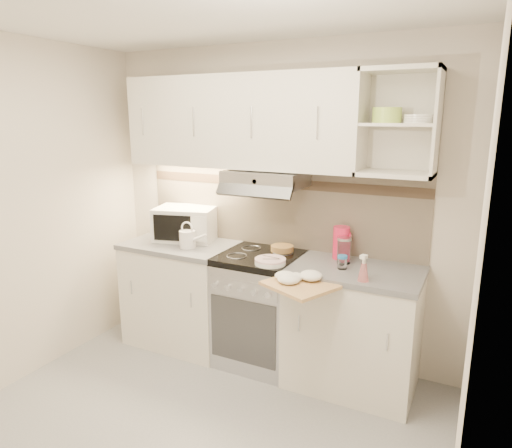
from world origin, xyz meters
name	(u,v)px	position (x,y,z in m)	size (l,w,h in m)	color
ground	(180,443)	(0.00, 0.00, 0.00)	(3.00, 3.00, 0.00)	gray
room_shell	(207,170)	(0.00, 0.37, 1.63)	(3.04, 2.84, 2.52)	beige
base_cabinet_left	(183,295)	(-0.75, 1.10, 0.43)	(0.90, 0.60, 0.86)	silver
worktop_left	(181,245)	(-0.75, 1.10, 0.88)	(0.92, 0.62, 0.04)	slate
base_cabinet_right	(353,330)	(0.75, 1.10, 0.43)	(0.90, 0.60, 0.86)	silver
worktop_right	(356,271)	(0.75, 1.10, 0.88)	(0.92, 0.62, 0.04)	slate
electric_range	(260,308)	(0.00, 1.10, 0.45)	(0.60, 0.60, 0.90)	#B7B7BC
microwave	(186,223)	(-0.77, 1.22, 1.04)	(0.58, 0.49, 0.28)	silver
watering_can	(188,238)	(-0.60, 1.00, 0.98)	(0.26, 0.13, 0.22)	silver
plate_stack	(270,261)	(0.17, 0.92, 0.92)	(0.23, 0.23, 0.05)	white
bread_loaf	(282,248)	(0.12, 1.26, 0.92)	(0.18, 0.18, 0.04)	#9F5F45
pink_pitcher	(341,243)	(0.58, 1.28, 1.02)	(0.13, 0.12, 0.25)	red
glass_jar	(344,250)	(0.64, 1.18, 1.00)	(0.10, 0.10, 0.19)	white
spice_jar	(342,262)	(0.66, 1.05, 0.95)	(0.07, 0.07, 0.10)	white
spray_bottle	(364,270)	(0.85, 0.88, 0.97)	(0.07, 0.07, 0.19)	pink
cutting_board	(300,285)	(0.49, 0.69, 0.87)	(0.41, 0.37, 0.02)	tan
dish_towel	(297,276)	(0.46, 0.72, 0.92)	(0.27, 0.23, 0.07)	white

